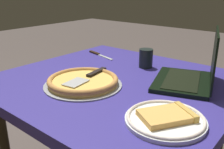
# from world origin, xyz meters

# --- Properties ---
(dining_table) EXTENTS (1.01, 1.09, 0.74)m
(dining_table) POSITION_xyz_m (0.00, 0.00, 0.68)
(dining_table) COLOR navy
(dining_table) RESTS_ON ground_plane
(laptop) EXTENTS (0.39, 0.34, 0.25)m
(laptop) POSITION_xyz_m (-0.17, 0.30, 0.80)
(laptop) COLOR black
(laptop) RESTS_ON dining_table
(pizza_plate) EXTENTS (0.27, 0.27, 0.04)m
(pizza_plate) POSITION_xyz_m (0.21, 0.38, 0.76)
(pizza_plate) COLOR white
(pizza_plate) RESTS_ON dining_table
(pizza_tray) EXTENTS (0.35, 0.35, 0.04)m
(pizza_tray) POSITION_xyz_m (0.16, -0.07, 0.76)
(pizza_tray) COLOR #999CA1
(pizza_tray) RESTS_ON dining_table
(table_knife) EXTENTS (0.08, 0.25, 0.01)m
(table_knife) POSITION_xyz_m (-0.28, -0.38, 0.75)
(table_knife) COLOR #BAC0BF
(table_knife) RESTS_ON dining_table
(drink_cup) EXTENTS (0.08, 0.08, 0.10)m
(drink_cup) POSITION_xyz_m (-0.25, 0.00, 0.80)
(drink_cup) COLOR black
(drink_cup) RESTS_ON dining_table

